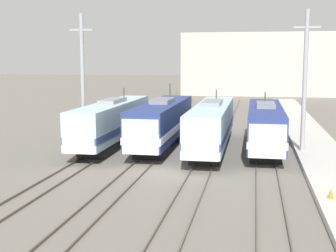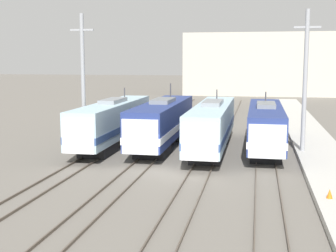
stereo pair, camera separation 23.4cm
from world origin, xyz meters
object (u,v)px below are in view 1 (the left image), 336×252
Objects in this scene: locomotive_center_left at (161,123)px; catenary_tower_right at (305,82)px; locomotive_center_right at (212,126)px; locomotive_far_right at (265,126)px; catenary_tower_left at (83,80)px; locomotive_far_left at (111,122)px; traffic_cone at (331,193)px.

catenary_tower_right reaches higher than locomotive_center_left.
locomotive_center_right is 1.12× the size of locomotive_far_right.
catenary_tower_left is (-6.90, -1.26, 3.85)m from locomotive_center_left.
locomotive_center_right is (4.59, -0.74, -0.03)m from locomotive_center_left.
locomotive_far_left is 9.18m from locomotive_center_right.
locomotive_far_left is at bearing 21.41° from catenary_tower_left.
locomotive_far_right is 16.61m from catenary_tower_left.
traffic_cone is (7.85, -14.19, -1.56)m from locomotive_center_right.
locomotive_far_left reaches higher than locomotive_far_right.
catenary_tower_left is 22.99× the size of traffic_cone.
locomotive_center_right is at bearing 118.95° from traffic_cone.
locomotive_far_right is at bearing 0.65° from locomotive_center_left.
catenary_tower_left is at bearing -169.64° from locomotive_center_left.
locomotive_far_left reaches higher than traffic_cone.
catenary_tower_left is at bearing -177.38° from locomotive_center_right.
locomotive_center_right is (9.18, -0.38, -0.00)m from locomotive_far_left.
locomotive_center_left reaches higher than locomotive_far_left.
catenary_tower_left is (-2.31, -0.91, 3.87)m from locomotive_far_left.
catenary_tower_left is (-16.08, -1.37, 3.95)m from locomotive_far_right.
locomotive_center_left is 9.18m from locomotive_far_right.
locomotive_center_left is 32.99× the size of traffic_cone.
catenary_tower_left reaches higher than locomotive_center_right.
locomotive_far_left is 13.77m from locomotive_far_right.
locomotive_far_left is 4.60m from catenary_tower_left.
traffic_cone is (0.24, -13.66, -5.44)m from catenary_tower_right.
catenary_tower_left is 24.29m from traffic_cone.
locomotive_center_right is at bearing -169.64° from locomotive_far_right.
catenary_tower_right reaches higher than locomotive_center_right.
catenary_tower_left reaches higher than traffic_cone.
locomotive_far_left is 17.25m from catenary_tower_right.
catenary_tower_right is at bearing 0.00° from catenary_tower_left.
catenary_tower_left reaches higher than locomotive_far_right.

